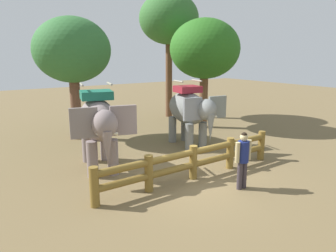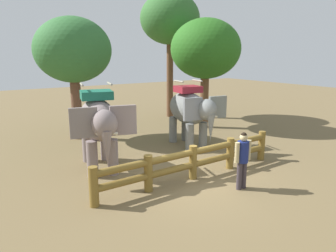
{
  "view_description": "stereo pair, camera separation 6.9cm",
  "coord_description": "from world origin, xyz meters",
  "px_view_note": "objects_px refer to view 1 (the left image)",
  "views": [
    {
      "loc": [
        -5.74,
        -7.05,
        3.76
      ],
      "look_at": [
        0.0,
        1.57,
        1.4
      ],
      "focal_mm": 33.95,
      "sensor_mm": 36.0,
      "label": 1
    },
    {
      "loc": [
        -5.68,
        -7.09,
        3.76
      ],
      "look_at": [
        0.0,
        1.57,
        1.4
      ],
      "focal_mm": 33.95,
      "sensor_mm": 36.0,
      "label": 2
    }
  ],
  "objects_px": {
    "log_fence": "(193,160)",
    "tree_far_right": "(169,20)",
    "elephant_near_left": "(99,123)",
    "tree_far_left": "(72,51)",
    "tree_back_center": "(205,49)",
    "tourist_woman_in_black": "(243,156)",
    "elephant_center": "(190,110)"
  },
  "relations": [
    {
      "from": "log_fence",
      "to": "tree_far_right",
      "type": "bearing_deg",
      "value": 60.41
    },
    {
      "from": "log_fence",
      "to": "elephant_near_left",
      "type": "height_order",
      "value": "elephant_near_left"
    },
    {
      "from": "log_fence",
      "to": "tree_far_left",
      "type": "distance_m",
      "value": 7.58
    },
    {
      "from": "log_fence",
      "to": "tree_back_center",
      "type": "xyz_separation_m",
      "value": [
        4.81,
        5.3,
        3.36
      ]
    },
    {
      "from": "tourist_woman_in_black",
      "to": "tree_far_right",
      "type": "xyz_separation_m",
      "value": [
        4.26,
        10.07,
        4.71
      ]
    },
    {
      "from": "elephant_near_left",
      "to": "tree_far_right",
      "type": "bearing_deg",
      "value": 42.4
    },
    {
      "from": "log_fence",
      "to": "tree_far_left",
      "type": "relative_size",
      "value": 1.24
    },
    {
      "from": "log_fence",
      "to": "tourist_woman_in_black",
      "type": "bearing_deg",
      "value": -62.57
    },
    {
      "from": "tree_far_left",
      "to": "tree_back_center",
      "type": "xyz_separation_m",
      "value": [
        6.22,
        -1.39,
        0.09
      ]
    },
    {
      "from": "log_fence",
      "to": "tree_back_center",
      "type": "distance_m",
      "value": 7.9
    },
    {
      "from": "elephant_near_left",
      "to": "tree_back_center",
      "type": "height_order",
      "value": "tree_back_center"
    },
    {
      "from": "tree_far_left",
      "to": "tree_far_right",
      "type": "relative_size",
      "value": 0.74
    },
    {
      "from": "elephant_near_left",
      "to": "tree_far_right",
      "type": "distance_m",
      "value": 10.35
    },
    {
      "from": "tree_back_center",
      "to": "tree_far_right",
      "type": "bearing_deg",
      "value": 87.54
    },
    {
      "from": "elephant_center",
      "to": "tree_back_center",
      "type": "relative_size",
      "value": 0.59
    },
    {
      "from": "log_fence",
      "to": "tree_back_center",
      "type": "relative_size",
      "value": 1.2
    },
    {
      "from": "log_fence",
      "to": "tree_back_center",
      "type": "height_order",
      "value": "tree_back_center"
    },
    {
      "from": "elephant_near_left",
      "to": "tourist_woman_in_black",
      "type": "xyz_separation_m",
      "value": [
        2.77,
        -3.66,
        -0.64
      ]
    },
    {
      "from": "tree_back_center",
      "to": "tourist_woman_in_black",
      "type": "bearing_deg",
      "value": -121.73
    },
    {
      "from": "log_fence",
      "to": "elephant_center",
      "type": "height_order",
      "value": "elephant_center"
    },
    {
      "from": "elephant_near_left",
      "to": "tourist_woman_in_black",
      "type": "relative_size",
      "value": 2.05
    },
    {
      "from": "tree_back_center",
      "to": "elephant_near_left",
      "type": "bearing_deg",
      "value": -156.53
    },
    {
      "from": "log_fence",
      "to": "tree_far_left",
      "type": "bearing_deg",
      "value": 101.89
    },
    {
      "from": "tourist_woman_in_black",
      "to": "tree_far_right",
      "type": "bearing_deg",
      "value": 67.1
    },
    {
      "from": "elephant_near_left",
      "to": "tree_far_left",
      "type": "distance_m",
      "value": 4.98
    },
    {
      "from": "elephant_center",
      "to": "tree_back_center",
      "type": "xyz_separation_m",
      "value": [
        2.79,
        2.47,
        2.44
      ]
    },
    {
      "from": "elephant_center",
      "to": "tree_back_center",
      "type": "height_order",
      "value": "tree_back_center"
    },
    {
      "from": "log_fence",
      "to": "tree_far_right",
      "type": "relative_size",
      "value": 0.92
    },
    {
      "from": "elephant_center",
      "to": "tree_far_left",
      "type": "height_order",
      "value": "tree_far_left"
    },
    {
      "from": "elephant_center",
      "to": "tourist_woman_in_black",
      "type": "distance_m",
      "value": 4.41
    },
    {
      "from": "tourist_woman_in_black",
      "to": "tree_back_center",
      "type": "height_order",
      "value": "tree_back_center"
    },
    {
      "from": "tree_far_left",
      "to": "tourist_woman_in_black",
      "type": "bearing_deg",
      "value": -75.3
    }
  ]
}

